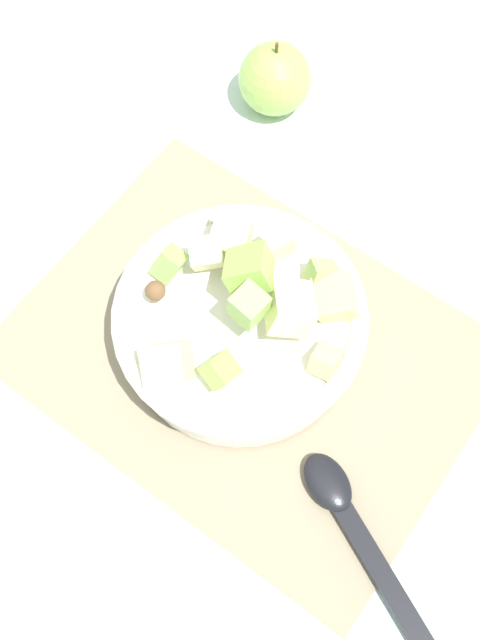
% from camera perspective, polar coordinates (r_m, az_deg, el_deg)
% --- Properties ---
extents(ground_plane, '(2.40, 2.40, 0.00)m').
position_cam_1_polar(ground_plane, '(0.76, 0.55, -2.50)').
color(ground_plane, silver).
extents(placemat, '(0.43, 0.32, 0.01)m').
position_cam_1_polar(placemat, '(0.76, 0.56, -2.42)').
color(placemat, gray).
rests_on(placemat, ground_plane).
extents(salad_bowl, '(0.23, 0.23, 0.12)m').
position_cam_1_polar(salad_bowl, '(0.72, 0.07, -0.12)').
color(salad_bowl, white).
rests_on(salad_bowl, placemat).
extents(serving_spoon, '(0.20, 0.11, 0.01)m').
position_cam_1_polar(serving_spoon, '(0.71, 8.13, -14.41)').
color(serving_spoon, black).
rests_on(serving_spoon, placemat).
extents(whole_apple, '(0.08, 0.08, 0.09)m').
position_cam_1_polar(whole_apple, '(0.89, 2.54, 17.04)').
color(whole_apple, '#9EC656').
rests_on(whole_apple, ground_plane).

